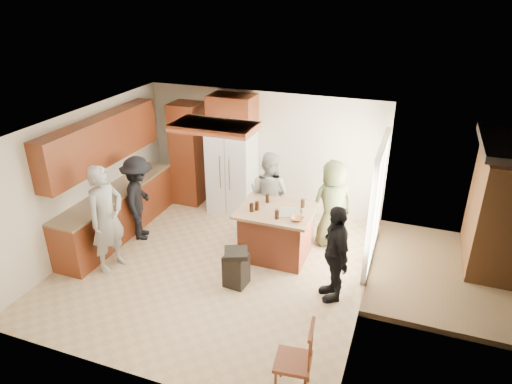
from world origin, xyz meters
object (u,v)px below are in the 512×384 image
(person_behind_left, at_px, (269,195))
(spindle_chair, at_px, (295,362))
(person_front_left, at_px, (107,219))
(trash_bin, at_px, (236,268))
(refrigerator, at_px, (232,170))
(person_side_right, at_px, (335,253))
(person_counter, at_px, (139,198))
(person_behind_right, at_px, (332,204))
(kitchen_island, at_px, (276,233))

(person_behind_left, xyz_separation_m, spindle_chair, (1.48, -3.43, -0.38))
(person_front_left, relative_size, spindle_chair, 1.87)
(person_behind_left, relative_size, trash_bin, 2.66)
(refrigerator, xyz_separation_m, trash_bin, (1.08, -2.44, -0.58))
(person_side_right, distance_m, spindle_chair, 1.97)
(person_counter, bearing_deg, refrigerator, -59.01)
(person_behind_left, bearing_deg, person_behind_right, -164.37)
(kitchen_island, bearing_deg, person_front_left, -153.08)
(person_counter, bearing_deg, trash_bin, -133.13)
(trash_bin, height_order, spindle_chair, spindle_chair)
(person_front_left, distance_m, kitchen_island, 2.85)
(person_behind_right, height_order, kitchen_island, person_behind_right)
(person_behind_left, height_order, person_counter, person_behind_left)
(person_side_right, relative_size, trash_bin, 2.48)
(refrigerator, bearing_deg, kitchen_island, -45.36)
(person_front_left, xyz_separation_m, spindle_chair, (3.62, -1.45, -0.47))
(person_side_right, bearing_deg, person_counter, -125.67)
(person_front_left, height_order, spindle_chair, person_front_left)
(kitchen_island, relative_size, trash_bin, 2.03)
(person_counter, bearing_deg, spindle_chair, -147.96)
(spindle_chair, bearing_deg, trash_bin, 130.16)
(person_behind_right, height_order, spindle_chair, person_behind_right)
(refrigerator, bearing_deg, person_behind_left, -34.60)
(person_behind_left, height_order, spindle_chair, person_behind_left)
(person_counter, relative_size, spindle_chair, 1.63)
(person_side_right, bearing_deg, kitchen_island, -150.78)
(person_front_left, relative_size, refrigerator, 1.03)
(kitchen_island, relative_size, spindle_chair, 1.29)
(person_front_left, height_order, person_behind_right, person_front_left)
(person_side_right, relative_size, person_counter, 0.96)
(spindle_chair, bearing_deg, refrigerator, 121.33)
(person_behind_right, xyz_separation_m, person_side_right, (0.36, -1.56, -0.03))
(person_behind_right, distance_m, refrigerator, 2.33)
(person_front_left, xyz_separation_m, person_counter, (-0.07, 1.05, -0.12))
(person_front_left, relative_size, person_side_right, 1.19)
(person_behind_right, xyz_separation_m, trash_bin, (-1.15, -1.79, -0.50))
(person_front_left, distance_m, person_behind_right, 3.91)
(spindle_chair, bearing_deg, person_behind_left, 113.31)
(person_side_right, xyz_separation_m, person_counter, (-3.76, 0.55, 0.03))
(person_behind_left, height_order, person_side_right, person_behind_left)
(person_behind_left, relative_size, person_side_right, 1.07)
(person_behind_right, relative_size, refrigerator, 0.91)
(person_side_right, relative_size, refrigerator, 0.87)
(refrigerator, height_order, spindle_chair, refrigerator)
(person_side_right, height_order, spindle_chair, person_side_right)
(person_front_left, distance_m, spindle_chair, 3.93)
(person_counter, bearing_deg, kitchen_island, -108.88)
(refrigerator, relative_size, trash_bin, 2.86)
(kitchen_island, bearing_deg, person_side_right, -33.49)
(person_front_left, distance_m, person_counter, 1.05)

